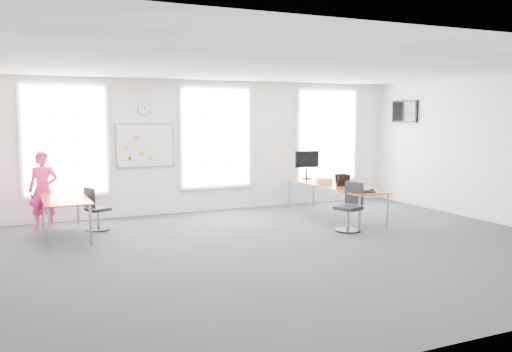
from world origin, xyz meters
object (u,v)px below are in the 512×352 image
chair_right (350,210)px  person (43,190)px  desk_right (334,187)px  headphones (351,185)px  desk_left (64,200)px  keyboard (362,192)px  monitor (307,162)px  chair_left (96,211)px

chair_right → person: bearing=-137.8°
desk_right → headphones: bearing=-76.2°
desk_left → chair_right: size_ratio=2.11×
desk_left → keyboard: (5.34, -1.78, 0.07)m
desk_left → monitor: monitor is taller
desk_left → headphones: size_ratio=11.40×
desk_right → chair_left: 4.95m
chair_left → person: 1.13m
person → monitor: size_ratio=2.30×
desk_right → chair_right: size_ratio=3.16×
desk_right → desk_left: 5.49m
desk_left → desk_right: bearing=-6.1°
desk_left → chair_left: (0.58, 0.22, -0.29)m
person → headphones: 6.17m
keyboard → person: bearing=169.7°
desk_left → person: bearing=111.7°
chair_right → headphones: size_ratio=5.40×
chair_right → keyboard: 0.46m
desk_left → chair_right: chair_right is taller
desk_left → keyboard: size_ratio=3.91×
chair_right → chair_left: bearing=-136.4°
person → keyboard: (5.66, -2.56, -0.03)m
person → desk_left: bearing=-53.7°
headphones → person: bearing=169.6°
desk_left → monitor: size_ratio=2.97×
chair_left → person: person is taller
desk_right → monitor: 1.30m
desk_right → chair_right: chair_right is taller
desk_left → headphones: headphones is taller
chair_right → keyboard: size_ratio=1.85×
chair_left → keyboard: size_ratio=1.68×
person → chair_right: bearing=-11.8°
headphones → monitor: 1.74m
desk_right → person: (-5.77, 1.38, 0.09)m
chair_right → chair_left: chair_right is taller
chair_left → headphones: 5.17m
chair_right → monitor: size_ratio=1.41×
headphones → desk_right: bearing=110.9°
desk_left → chair_left: 0.68m
headphones → chair_right: bearing=-118.7°
chair_left → headphones: bearing=-126.0°
desk_left → monitor: 5.55m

